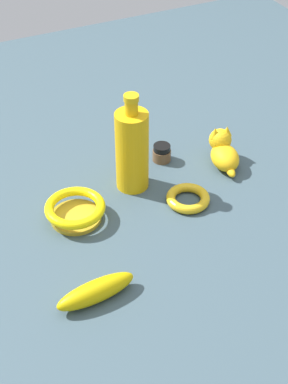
% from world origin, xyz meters
% --- Properties ---
extents(ground, '(2.00, 2.00, 0.00)m').
position_xyz_m(ground, '(0.00, 0.00, 0.00)').
color(ground, '#384C56').
extents(banana, '(0.06, 0.16, 0.04)m').
position_xyz_m(banana, '(-0.19, 0.19, 0.02)').
color(banana, '#C7AA07').
rests_on(banana, ground).
extents(bangle, '(0.10, 0.10, 0.02)m').
position_xyz_m(bangle, '(-0.01, -0.10, 0.01)').
color(bangle, gold).
rests_on(bangle, ground).
extents(nail_polish_jar, '(0.05, 0.05, 0.04)m').
position_xyz_m(nail_polish_jar, '(0.16, -0.12, 0.02)').
color(nail_polish_jar, brown).
rests_on(nail_polish_jar, ground).
extents(bottle_tall, '(0.08, 0.08, 0.24)m').
position_xyz_m(bottle_tall, '(0.10, -0.02, 0.10)').
color(bottle_tall, gold).
rests_on(bottle_tall, ground).
extents(cat_figurine, '(0.13, 0.08, 0.09)m').
position_xyz_m(cat_figurine, '(0.08, -0.25, 0.04)').
color(cat_figurine, '#EBB114').
rests_on(cat_figurine, ground).
extents(bowl, '(0.13, 0.13, 0.04)m').
position_xyz_m(bowl, '(0.04, 0.15, 0.03)').
color(bowl, gold).
rests_on(bowl, ground).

